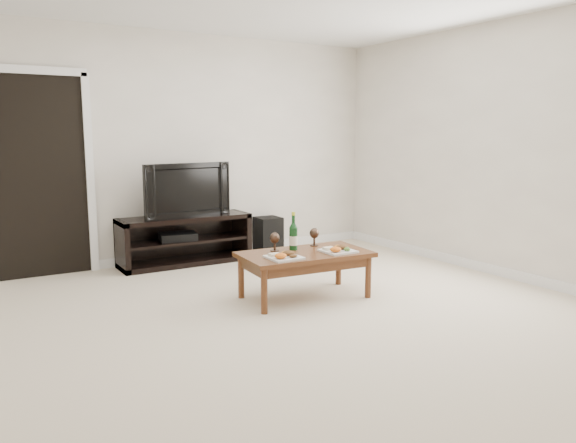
{
  "coord_description": "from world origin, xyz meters",
  "views": [
    {
      "loc": [
        -2.35,
        -3.46,
        1.48
      ],
      "look_at": [
        0.2,
        0.74,
        0.7
      ],
      "focal_mm": 35.0,
      "sensor_mm": 36.0,
      "label": 1
    }
  ],
  "objects_px": {
    "television": "(184,189)",
    "coffee_table": "(305,275)",
    "subwoofer": "(268,234)",
    "media_console": "(185,240)"
  },
  "relations": [
    {
      "from": "media_console",
      "to": "subwoofer",
      "type": "bearing_deg",
      "value": 4.31
    },
    {
      "from": "television",
      "to": "coffee_table",
      "type": "distance_m",
      "value": 1.98
    },
    {
      "from": "television",
      "to": "subwoofer",
      "type": "relative_size",
      "value": 2.39
    },
    {
      "from": "television",
      "to": "subwoofer",
      "type": "bearing_deg",
      "value": -3.57
    },
    {
      "from": "media_console",
      "to": "television",
      "type": "distance_m",
      "value": 0.58
    },
    {
      "from": "television",
      "to": "coffee_table",
      "type": "relative_size",
      "value": 0.91
    },
    {
      "from": "media_console",
      "to": "coffee_table",
      "type": "xyz_separation_m",
      "value": [
        0.43,
        -1.83,
        -0.07
      ]
    },
    {
      "from": "media_console",
      "to": "television",
      "type": "relative_size",
      "value": 1.42
    },
    {
      "from": "subwoofer",
      "to": "coffee_table",
      "type": "relative_size",
      "value": 0.38
    },
    {
      "from": "media_console",
      "to": "subwoofer",
      "type": "distance_m",
      "value": 1.13
    }
  ]
}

